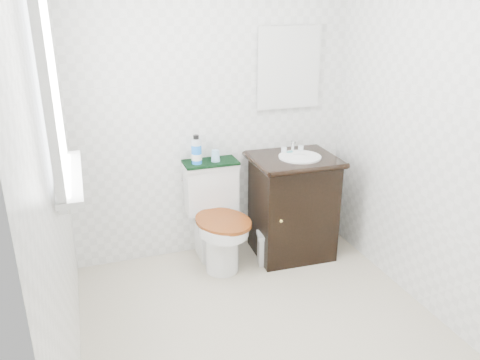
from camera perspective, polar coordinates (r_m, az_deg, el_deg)
floor at (r=3.04m, az=3.52°, el=-18.35°), size 2.40×2.40×0.00m
wall_back at (r=3.57m, az=-3.46°, el=9.13°), size 2.40×0.00×2.40m
wall_front at (r=1.52m, az=22.14°, el=-8.78°), size 2.40×0.00×2.40m
wall_left at (r=2.29m, az=-22.15°, el=1.04°), size 0.00×2.40×2.40m
wall_right at (r=3.06m, az=23.58°, el=5.50°), size 0.00×2.40×2.40m
window at (r=2.45m, az=-22.35°, el=10.71°), size 0.02×0.70×0.90m
mirror at (r=3.71m, az=5.96°, el=13.42°), size 0.50×0.02×0.60m
toilet at (r=3.62m, az=-2.94°, el=-5.06°), size 0.47×0.67×0.77m
vanity at (r=3.73m, az=6.45°, el=-2.88°), size 0.65×0.56×0.92m
trash_bin at (r=3.68m, az=3.49°, el=-8.25°), size 0.20×0.18×0.26m
towel at (r=3.56m, az=-3.61°, el=2.17°), size 0.41×0.22×0.02m
mouthwash_bottle at (r=3.48m, az=-5.33°, el=3.58°), size 0.08×0.08×0.22m
cup at (r=3.54m, az=-3.01°, el=2.98°), size 0.07×0.07×0.09m
soap_bar at (r=3.66m, az=6.05°, el=3.39°), size 0.07×0.05×0.02m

